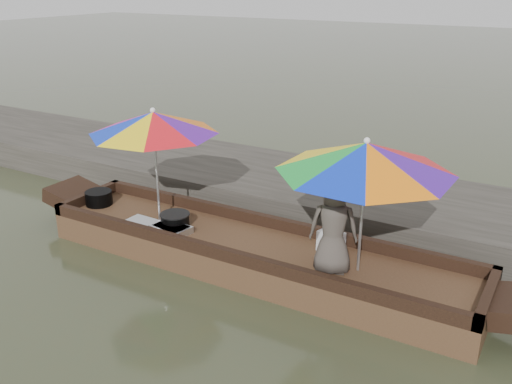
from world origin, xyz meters
The scene contains 11 objects.
water centered at (0.00, 0.00, 0.00)m, with size 80.00×80.00×0.00m, color #373E29.
dock centered at (0.00, 2.20, 0.25)m, with size 22.00×2.20×0.50m, color #2D2B26.
boat_hull centered at (0.00, 0.00, 0.17)m, with size 5.67×1.20×0.35m, color #3C2616.
cooking_pot centered at (-2.59, 0.00, 0.45)m, with size 0.38×0.38×0.20m, color black.
tray_crayfish centered at (-1.08, -0.25, 0.39)m, with size 0.49×0.34×0.09m, color silver.
tray_scallop centered at (-1.52, -0.28, 0.38)m, with size 0.49×0.34×0.06m, color silver.
charcoal_grill centered at (-1.13, -0.09, 0.44)m, with size 0.37×0.37×0.18m, color black.
supply_bag centered at (0.94, 0.28, 0.48)m, with size 0.28×0.22×0.26m, color silver.
vendor centered at (1.14, -0.18, 0.91)m, with size 0.55×0.36×1.12m, color #474039.
umbrella_bow centered at (-1.47, 0.00, 1.12)m, with size 1.69×1.69×1.55m, color #5914A5, non-canonical shape.
umbrella_stern centered at (1.39, 0.00, 1.12)m, with size 1.93×1.93×1.55m, color red, non-canonical shape.
Camera 1 is at (3.27, -5.54, 3.47)m, focal length 40.00 mm.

